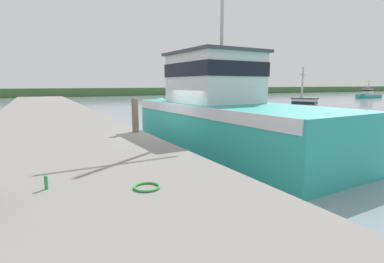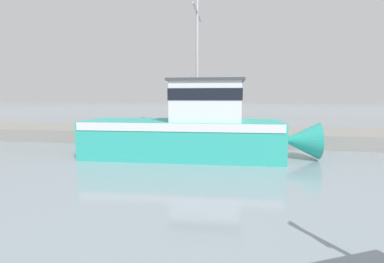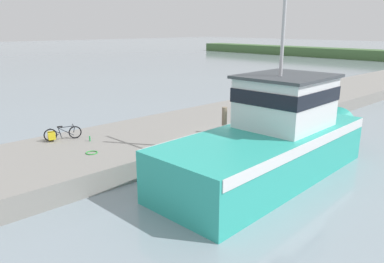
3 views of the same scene
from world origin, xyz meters
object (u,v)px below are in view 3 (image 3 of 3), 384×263
(bicycle_touring, at_px, (59,134))
(water_bottle_by_bike, at_px, (90,139))
(mooring_post, at_px, (224,120))
(fishing_boat_main, at_px, (275,138))

(bicycle_touring, xyz_separation_m, water_bottle_by_bike, (1.11, 0.97, -0.18))
(bicycle_touring, relative_size, mooring_post, 1.24)
(mooring_post, distance_m, water_bottle_by_bike, 6.54)
(fishing_boat_main, height_order, water_bottle_by_bike, fishing_boat_main)
(water_bottle_by_bike, bearing_deg, mooring_post, 58.83)
(bicycle_touring, xyz_separation_m, mooring_post, (4.48, 6.55, 0.36))
(bicycle_touring, distance_m, water_bottle_by_bike, 1.49)
(fishing_boat_main, relative_size, bicycle_touring, 7.42)
(fishing_boat_main, xyz_separation_m, water_bottle_by_bike, (-6.92, -4.75, -0.57))
(fishing_boat_main, distance_m, bicycle_touring, 9.87)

